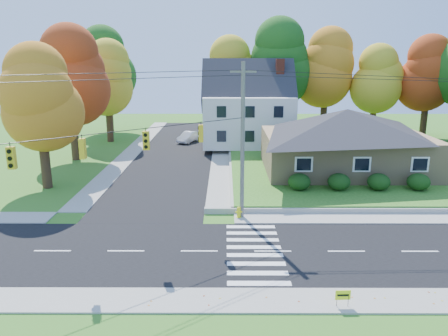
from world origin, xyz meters
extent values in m
plane|color=#3D7923|center=(0.00, 0.00, 0.00)|extent=(120.00, 120.00, 0.00)
cube|color=black|center=(0.00, 0.00, 0.01)|extent=(90.00, 8.00, 0.02)
cube|color=black|center=(-8.00, 26.00, 0.01)|extent=(8.00, 44.00, 0.02)
cube|color=#9C9A90|center=(0.00, 5.00, 0.04)|extent=(90.00, 2.00, 0.08)
cube|color=#9C9A90|center=(0.00, -5.00, 0.04)|extent=(90.00, 2.00, 0.08)
cube|color=#3D7923|center=(13.00, 21.00, 0.25)|extent=(30.00, 30.00, 0.50)
cube|color=tan|center=(8.00, 16.00, 2.10)|extent=(14.00, 10.00, 3.20)
pyramid|color=#26262B|center=(8.00, 16.00, 4.80)|extent=(14.60, 10.60, 2.20)
cube|color=silver|center=(0.00, 28.00, 3.30)|extent=(10.00, 8.00, 5.60)
pyramid|color=#26262B|center=(0.00, 28.00, 7.30)|extent=(10.40, 8.40, 2.40)
cube|color=brown|center=(3.50, 28.00, 5.30)|extent=(0.90, 0.90, 9.60)
ellipsoid|color=#163A10|center=(3.00, 9.80, 1.14)|extent=(1.70, 1.70, 1.27)
ellipsoid|color=#163A10|center=(6.00, 9.80, 1.14)|extent=(1.70, 1.70, 1.27)
ellipsoid|color=#163A10|center=(9.00, 9.80, 1.14)|extent=(1.70, 1.70, 1.27)
ellipsoid|color=#163A10|center=(12.00, 9.80, 1.14)|extent=(1.70, 1.70, 1.27)
cylinder|color=#666059|center=(-1.50, 5.20, 5.00)|extent=(0.26, 0.26, 10.00)
cube|color=#666059|center=(-1.50, 5.20, 9.40)|extent=(1.60, 0.12, 0.12)
cube|color=gold|center=(-12.00, -3.20, 5.95)|extent=(0.34, 0.26, 1.00)
cube|color=gold|center=(-9.50, -1.20, 5.95)|extent=(0.26, 0.34, 1.00)
cube|color=gold|center=(-6.80, 0.95, 5.95)|extent=(0.34, 0.26, 1.00)
cube|color=gold|center=(-4.00, 3.20, 5.95)|extent=(0.26, 0.34, 1.00)
cylinder|color=black|center=(-8.00, 0.00, 6.60)|extent=(13.02, 10.43, 0.04)
cylinder|color=#3F2A19|center=(-2.00, 34.00, 3.20)|extent=(0.80, 0.80, 5.40)
sphere|color=gold|center=(-2.00, 34.00, 7.10)|extent=(6.72, 6.72, 6.72)
sphere|color=gold|center=(-2.00, 34.00, 8.78)|extent=(5.91, 5.91, 5.91)
sphere|color=gold|center=(-2.00, 34.00, 10.46)|extent=(5.11, 5.11, 5.11)
cylinder|color=#3F2A19|center=(4.00, 33.00, 3.65)|extent=(0.86, 0.86, 6.30)
sphere|color=#205A19|center=(4.00, 33.00, 8.20)|extent=(7.84, 7.84, 7.84)
sphere|color=#205A19|center=(4.00, 33.00, 10.16)|extent=(6.90, 6.90, 6.90)
sphere|color=#205A19|center=(4.00, 33.00, 12.12)|extent=(5.96, 5.96, 5.96)
cylinder|color=#3F2A19|center=(10.00, 34.00, 3.43)|extent=(0.83, 0.83, 5.85)
sphere|color=orange|center=(10.00, 34.00, 7.65)|extent=(7.28, 7.28, 7.28)
sphere|color=orange|center=(10.00, 34.00, 9.47)|extent=(6.41, 6.41, 6.41)
sphere|color=orange|center=(10.00, 34.00, 11.29)|extent=(5.53, 5.53, 5.53)
cylinder|color=#3F2A19|center=(16.00, 33.00, 2.98)|extent=(0.77, 0.77, 4.95)
sphere|color=gold|center=(16.00, 33.00, 6.55)|extent=(6.16, 6.16, 6.16)
sphere|color=gold|center=(16.00, 33.00, 8.09)|extent=(5.42, 5.42, 5.42)
sphere|color=gold|center=(16.00, 33.00, 9.63)|extent=(4.68, 4.68, 4.68)
cylinder|color=#3F2A19|center=(22.00, 32.00, 3.20)|extent=(0.80, 0.80, 5.40)
sphere|color=#A03614|center=(22.00, 32.00, 7.10)|extent=(6.72, 6.72, 6.72)
sphere|color=#A03614|center=(22.00, 32.00, 8.78)|extent=(5.91, 5.91, 5.91)
sphere|color=#A03614|center=(22.00, 32.00, 10.46)|extent=(5.11, 5.11, 5.11)
cylinder|color=#3F2A19|center=(-17.00, 12.00, 2.48)|extent=(0.77, 0.77, 4.95)
sphere|color=orange|center=(-17.00, 12.00, 6.05)|extent=(6.16, 6.16, 6.16)
sphere|color=orange|center=(-17.00, 12.00, 7.59)|extent=(5.42, 5.42, 5.42)
sphere|color=orange|center=(-17.00, 12.00, 9.13)|extent=(4.68, 4.68, 4.68)
cylinder|color=#3F2A19|center=(-18.00, 22.00, 2.93)|extent=(0.83, 0.83, 5.85)
sphere|color=#A03614|center=(-18.00, 22.00, 7.15)|extent=(7.28, 7.28, 7.28)
sphere|color=#A03614|center=(-18.00, 22.00, 8.97)|extent=(6.41, 6.41, 6.41)
sphere|color=#A03614|center=(-18.00, 22.00, 10.79)|extent=(5.53, 5.53, 5.53)
cylinder|color=#3F2A19|center=(-17.00, 32.00, 2.70)|extent=(0.80, 0.80, 5.40)
sphere|color=gold|center=(-17.00, 32.00, 6.60)|extent=(6.72, 6.72, 6.72)
sphere|color=gold|center=(-17.00, 32.00, 8.28)|extent=(5.91, 5.91, 5.91)
sphere|color=gold|center=(-17.00, 32.00, 9.96)|extent=(5.11, 5.11, 5.11)
cylinder|color=#3F2A19|center=(-19.00, 40.00, 3.15)|extent=(0.86, 0.86, 6.30)
sphere|color=#205A19|center=(-19.00, 40.00, 7.70)|extent=(7.84, 7.84, 7.84)
sphere|color=#205A19|center=(-19.00, 40.00, 9.66)|extent=(6.90, 6.90, 6.90)
sphere|color=#205A19|center=(-19.00, 40.00, 11.62)|extent=(5.96, 5.96, 5.96)
imported|color=silver|center=(-7.17, 31.52, 0.66)|extent=(2.75, 4.13, 1.29)
cylinder|color=yellow|center=(-1.70, 5.06, 0.05)|extent=(0.36, 0.36, 0.10)
cylinder|color=yellow|center=(-1.70, 5.06, 0.35)|extent=(0.24, 0.24, 0.54)
sphere|color=yellow|center=(-1.70, 5.06, 0.67)|extent=(0.26, 0.26, 0.26)
cylinder|color=yellow|center=(-1.70, 5.06, 0.44)|extent=(0.46, 0.20, 0.12)
cylinder|color=black|center=(2.11, -5.49, 0.27)|extent=(0.02, 0.02, 0.54)
cylinder|color=black|center=(2.58, -5.49, 0.27)|extent=(0.02, 0.02, 0.54)
cube|color=#FFF91B|center=(2.34, -5.49, 0.60)|extent=(0.65, 0.06, 0.43)
camera|label=1|loc=(-2.58, -21.87, 10.23)|focal=35.00mm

